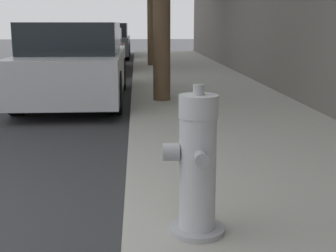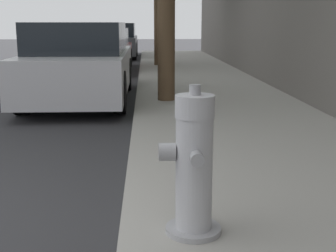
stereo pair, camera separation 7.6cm
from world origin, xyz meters
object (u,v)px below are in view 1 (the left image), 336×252
at_px(parked_car_mid, 95,50).
at_px(parked_car_far, 108,41).
at_px(parked_car_near, 76,63).
at_px(fire_hydrant, 197,167).

height_order(parked_car_mid, parked_car_far, parked_car_far).
height_order(parked_car_near, parked_car_mid, parked_car_near).
relative_size(parked_car_near, parked_car_mid, 1.09).
relative_size(parked_car_mid, parked_car_far, 1.01).
bearing_deg(parked_car_near, parked_car_far, 90.13).
xyz_separation_m(fire_hydrant, parked_car_far, (-1.52, 16.97, 0.13)).
bearing_deg(parked_car_far, parked_car_mid, -91.29).
bearing_deg(parked_car_mid, fire_hydrant, -81.98).
height_order(fire_hydrant, parked_car_far, parked_car_far).
xyz_separation_m(parked_car_near, parked_car_mid, (-0.14, 5.64, -0.09)).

